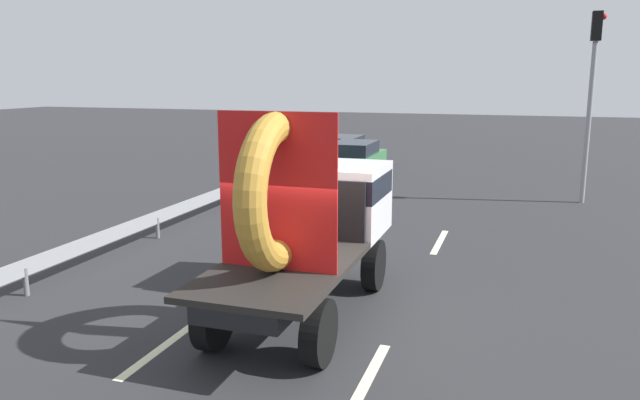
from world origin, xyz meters
The scene contains 10 objects.
ground_plane centered at (0.00, 0.00, 0.00)m, with size 120.00×120.00×0.00m, color #28282B.
flatbed_truck centered at (-0.14, 0.65, 1.69)m, with size 2.02×5.33×3.61m.
distant_sedan centered at (-3.39, 15.37, 0.76)m, with size 1.86×4.35×1.42m.
traffic_light centered at (5.32, 12.22, 3.96)m, with size 0.42×0.36×6.11m.
guardrail centered at (-5.48, 6.05, 0.53)m, with size 0.10×17.78×0.71m.
lane_dash_left_near centered at (-1.76, -1.90, 0.00)m, with size 2.02×0.16×0.01m, color beige.
lane_dash_left_far centered at (-1.76, 5.94, 0.00)m, with size 2.38×0.16×0.01m, color beige.
lane_dash_right_near centered at (1.49, -1.77, 0.00)m, with size 2.29×0.16×0.01m, color beige.
lane_dash_right_far centered at (1.49, 5.76, 0.00)m, with size 2.36×0.16×0.01m, color beige.
oncoming_car centered at (-4.73, 18.21, 0.72)m, with size 1.77×4.12×1.34m.
Camera 1 is at (3.31, -9.33, 4.10)m, focal length 34.22 mm.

